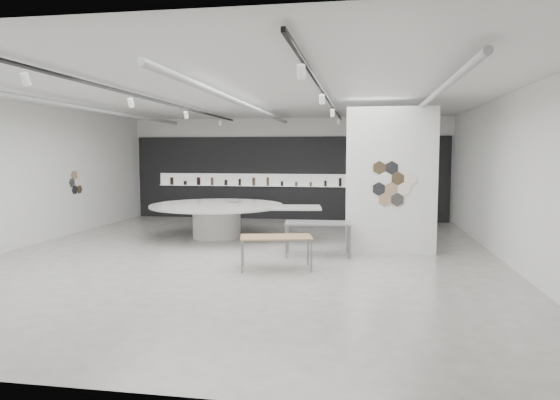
% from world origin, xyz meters
% --- Properties ---
extents(room, '(12.02, 14.02, 3.82)m').
position_xyz_m(room, '(-0.09, -0.00, 2.07)').
color(room, '#B3B0A9').
rests_on(room, ground).
extents(back_wall_display, '(11.80, 0.27, 3.10)m').
position_xyz_m(back_wall_display, '(-0.08, 6.93, 1.54)').
color(back_wall_display, black).
rests_on(back_wall_display, ground).
extents(partition_column, '(2.20, 0.38, 3.60)m').
position_xyz_m(partition_column, '(3.50, 1.00, 1.80)').
color(partition_column, white).
rests_on(partition_column, ground).
extents(display_island, '(5.33, 4.38, 1.00)m').
position_xyz_m(display_island, '(-1.33, 2.43, 0.64)').
color(display_island, white).
rests_on(display_island, ground).
extents(sample_table_wood, '(1.63, 1.06, 0.71)m').
position_xyz_m(sample_table_wood, '(1.01, -1.29, 0.65)').
color(sample_table_wood, '#9F7D52').
rests_on(sample_table_wood, ground).
extents(sample_table_stone, '(1.64, 0.94, 0.81)m').
position_xyz_m(sample_table_stone, '(1.76, 0.30, 0.74)').
color(sample_table_stone, slate).
rests_on(sample_table_stone, ground).
extents(kitchen_counter, '(1.56, 0.63, 1.22)m').
position_xyz_m(kitchen_counter, '(3.44, 6.54, 0.44)').
color(kitchen_counter, white).
rests_on(kitchen_counter, ground).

